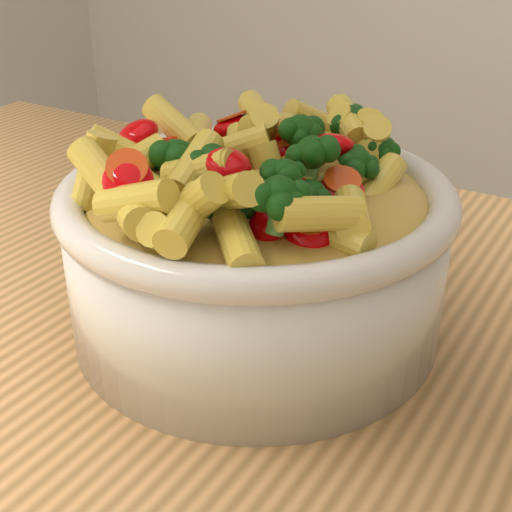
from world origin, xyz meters
The scene contains 3 objects.
table centered at (0.00, 0.00, 0.80)m, with size 1.20×0.80×0.90m.
serving_bowl centered at (0.00, 0.07, 0.96)m, with size 0.26×0.26×0.11m.
pasta_salad centered at (0.00, 0.07, 1.03)m, with size 0.21×0.21×0.05m.
Camera 1 is at (0.22, -0.29, 1.18)m, focal length 50.00 mm.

